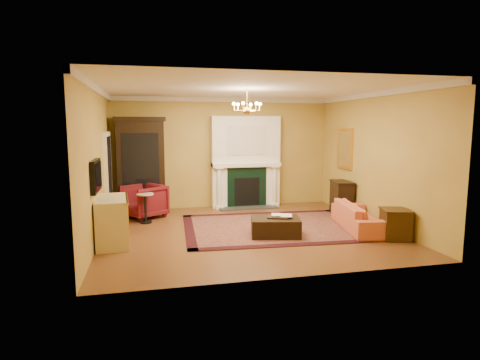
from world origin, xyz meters
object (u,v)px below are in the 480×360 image
object	(u,v)px
console_table	(342,198)
leather_ottoman	(275,227)
commode	(112,221)
coral_sofa	(361,212)
end_table	(395,225)
wingback_armchair	(144,200)
china_cabinet	(141,167)
pedestal_table	(145,206)

from	to	relation	value
console_table	leather_ottoman	xyz separation A→B (m)	(-2.31, -1.66, -0.21)
commode	coral_sofa	size ratio (longest dim) A/B	0.61
coral_sofa	end_table	size ratio (longest dim) A/B	3.38
coral_sofa	end_table	world-z (taller)	coral_sofa
wingback_armchair	commode	distance (m)	2.23
china_cabinet	coral_sofa	size ratio (longest dim) A/B	1.20
pedestal_table	china_cabinet	bearing A→B (deg)	94.31
china_cabinet	leather_ottoman	bearing A→B (deg)	-50.71
commode	console_table	size ratio (longest dim) A/B	1.48
pedestal_table	coral_sofa	xyz separation A→B (m)	(4.56, -1.62, -0.02)
china_cabinet	console_table	xyz separation A→B (m)	(5.00, -1.37, -0.77)
end_table	leather_ottoman	size ratio (longest dim) A/B	0.60
end_table	leather_ottoman	distance (m)	2.37
console_table	end_table	bearing A→B (deg)	-82.30
wingback_armchair	leather_ottoman	distance (m)	3.52
end_table	console_table	xyz separation A→B (m)	(0.06, 2.41, 0.11)
china_cabinet	commode	xyz separation A→B (m)	(-0.51, -2.86, -0.73)
china_cabinet	pedestal_table	distance (m)	1.52
pedestal_table	console_table	size ratio (longest dim) A/B	0.86
wingback_armchair	console_table	xyz separation A→B (m)	(4.94, -0.67, -0.04)
wingback_armchair	pedestal_table	xyz separation A→B (m)	(0.04, -0.61, -0.04)
commode	leather_ottoman	bearing A→B (deg)	-7.05
commode	coral_sofa	distance (m)	5.17
end_table	wingback_armchair	bearing A→B (deg)	147.73
commode	end_table	xyz separation A→B (m)	(5.45, -0.93, -0.16)
wingback_armchair	pedestal_table	size ratio (longest dim) A/B	1.29
commode	end_table	size ratio (longest dim) A/B	2.07
china_cabinet	pedestal_table	bearing A→B (deg)	-88.06
china_cabinet	end_table	xyz separation A→B (m)	(4.94, -3.78, -0.89)
coral_sofa	console_table	bearing A→B (deg)	-1.70
leather_ottoman	pedestal_table	bearing A→B (deg)	159.18
pedestal_table	end_table	world-z (taller)	pedestal_table
china_cabinet	commode	bearing A→B (deg)	-102.50
coral_sofa	leather_ottoman	world-z (taller)	coral_sofa
wingback_armchair	console_table	distance (m)	4.98
wingback_armchair	end_table	bearing A→B (deg)	24.14
end_table	leather_ottoman	xyz separation A→B (m)	(-2.25, 0.75, -0.09)
commode	leather_ottoman	distance (m)	3.22
coral_sofa	console_table	xyz separation A→B (m)	(0.34, 1.56, 0.02)
wingback_armchair	end_table	size ratio (longest dim) A/B	1.54
wingback_armchair	coral_sofa	distance (m)	5.11
china_cabinet	console_table	world-z (taller)	china_cabinet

